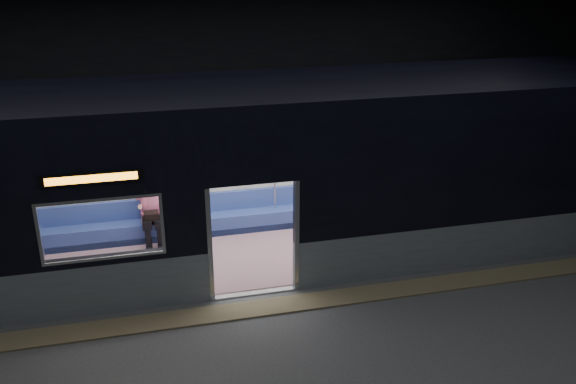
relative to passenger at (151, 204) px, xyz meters
name	(u,v)px	position (x,y,z in m)	size (l,w,h in m)	color
station_floor	(268,328)	(1.61, -3.55, -0.84)	(24.00, 14.00, 0.01)	#47494C
station_envelope	(264,100)	(1.61, -3.55, 2.82)	(24.00, 14.00, 5.00)	black
tactile_strip	(261,308)	(1.61, -3.00, -0.82)	(22.80, 0.50, 0.03)	#8C7F59
metro_car	(237,166)	(1.61, -1.00, 1.01)	(18.00, 3.04, 3.35)	#8994A3
passenger	(151,204)	(0.00, 0.00, 0.00)	(0.45, 0.77, 1.47)	black
handbag	(151,215)	(-0.02, -0.25, -0.14)	(0.28, 0.24, 0.14)	black
transit_map	(381,151)	(5.00, 0.31, 0.63)	(0.99, 0.03, 0.64)	white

